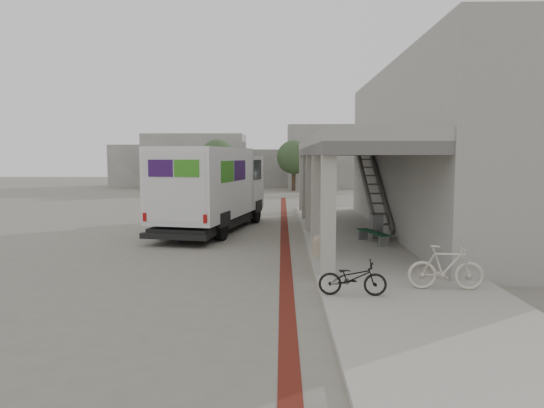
{
  "coord_description": "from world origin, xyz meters",
  "views": [
    {
      "loc": [
        0.88,
        -16.17,
        3.3
      ],
      "look_at": [
        0.53,
        0.95,
        1.6
      ],
      "focal_mm": 32.0,
      "sensor_mm": 36.0,
      "label": 1
    }
  ],
  "objects_px": {
    "fedex_truck": "(212,187)",
    "bicycle_cream": "(446,268)",
    "bicycle_black": "(353,278)",
    "utility_cabinet": "(376,226)",
    "bench": "(373,235)"
  },
  "relations": [
    {
      "from": "bicycle_cream",
      "to": "bench",
      "type": "bearing_deg",
      "value": 9.01
    },
    {
      "from": "utility_cabinet",
      "to": "bicycle_black",
      "type": "bearing_deg",
      "value": -108.29
    },
    {
      "from": "fedex_truck",
      "to": "bicycle_cream",
      "type": "height_order",
      "value": "fedex_truck"
    },
    {
      "from": "fedex_truck",
      "to": "bicycle_cream",
      "type": "xyz_separation_m",
      "value": [
        6.97,
        -9.82,
        -1.29
      ]
    },
    {
      "from": "fedex_truck",
      "to": "utility_cabinet",
      "type": "bearing_deg",
      "value": -7.89
    },
    {
      "from": "fedex_truck",
      "to": "bicycle_black",
      "type": "xyz_separation_m",
      "value": [
        4.68,
        -10.34,
        -1.42
      ]
    },
    {
      "from": "bicycle_black",
      "to": "utility_cabinet",
      "type": "bearing_deg",
      "value": -11.72
    },
    {
      "from": "utility_cabinet",
      "to": "bicycle_cream",
      "type": "height_order",
      "value": "bicycle_cream"
    },
    {
      "from": "fedex_truck",
      "to": "bicycle_black",
      "type": "height_order",
      "value": "fedex_truck"
    },
    {
      "from": "utility_cabinet",
      "to": "bicycle_black",
      "type": "height_order",
      "value": "utility_cabinet"
    },
    {
      "from": "bicycle_black",
      "to": "bicycle_cream",
      "type": "distance_m",
      "value": 2.35
    },
    {
      "from": "fedex_truck",
      "to": "bicycle_black",
      "type": "bearing_deg",
      "value": -53.72
    },
    {
      "from": "fedex_truck",
      "to": "bench",
      "type": "relative_size",
      "value": 4.85
    },
    {
      "from": "fedex_truck",
      "to": "utility_cabinet",
      "type": "distance_m",
      "value": 7.3
    },
    {
      "from": "fedex_truck",
      "to": "bicycle_black",
      "type": "relative_size",
      "value": 5.75
    }
  ]
}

